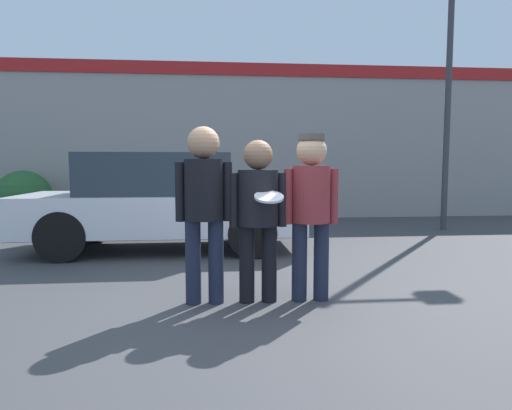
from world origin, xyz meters
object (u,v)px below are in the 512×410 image
object	(u,v)px
person_middle_with_frisbee	(258,207)
street_lamp	(461,48)
person_right	(311,201)
parked_car_near	(162,202)
person_left	(204,198)
shrub	(24,198)

from	to	relation	value
person_middle_with_frisbee	street_lamp	world-z (taller)	street_lamp
street_lamp	person_right	bearing A→B (deg)	-131.52
person_right	parked_car_near	distance (m)	3.37
person_middle_with_frisbee	street_lamp	distance (m)	7.01
person_middle_with_frisbee	street_lamp	xyz separation A→B (m)	(4.56, 4.57, 2.73)
person_left	shrub	world-z (taller)	person_left
person_left	parked_car_near	distance (m)	2.96
person_right	shrub	xyz separation A→B (m)	(-5.09, 6.09, -0.38)
person_right	shrub	world-z (taller)	person_right
parked_car_near	person_middle_with_frisbee	bearing A→B (deg)	-66.99
person_middle_with_frisbee	parked_car_near	size ratio (longest dim) A/B	0.37
parked_car_near	person_left	bearing A→B (deg)	-76.31
street_lamp	shrub	size ratio (longest dim) A/B	4.95
person_middle_with_frisbee	parked_car_near	xyz separation A→B (m)	(-1.22, 2.87, -0.18)
parked_car_near	street_lamp	bearing A→B (deg)	16.31
person_left	parked_car_near	world-z (taller)	person_left
street_lamp	shrub	bearing A→B (deg)	170.49
shrub	person_middle_with_frisbee	bearing A→B (deg)	-53.15
person_middle_with_frisbee	person_right	bearing A→B (deg)	0.23
person_left	parked_car_near	size ratio (longest dim) A/B	0.40
person_right	shrub	bearing A→B (deg)	129.87
shrub	parked_car_near	bearing A→B (deg)	-43.90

